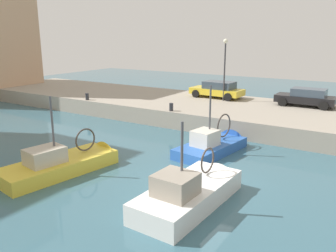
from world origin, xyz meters
TOP-DOWN VIEW (x-y plane):
  - water_surface at (0.00, 0.00)m, footprint 80.00×80.00m
  - quay_wall at (11.50, 0.00)m, footprint 9.00×56.00m
  - fishing_boat_yellow at (-2.13, 6.04)m, footprint 6.51×3.05m
  - fishing_boat_white at (-1.79, -0.62)m, footprint 6.03×2.51m
  - fishing_boat_blue at (4.33, 1.25)m, footprint 5.64×2.76m
  - parked_car_yellow at (13.92, 5.48)m, footprint 2.24×4.47m
  - parked_car_black at (14.03, -1.58)m, footprint 1.93×4.18m
  - mooring_bollard_mid at (7.35, 6.00)m, footprint 0.28×0.28m
  - mooring_bollard_north at (7.35, 14.00)m, footprint 0.28×0.28m
  - quay_streetlamp at (13.00, 4.54)m, footprint 0.36×0.36m

SIDE VIEW (x-z plane):
  - water_surface at x=0.00m, z-range 0.00..0.00m
  - fishing_boat_yellow at x=-2.13m, z-range -2.20..2.41m
  - fishing_boat_white at x=-1.79m, z-range -2.05..2.27m
  - fishing_boat_blue at x=4.33m, z-range -2.20..2.45m
  - quay_wall at x=11.50m, z-range 0.00..1.20m
  - mooring_bollard_mid at x=7.35m, z-range 1.20..1.75m
  - mooring_bollard_north at x=7.35m, z-range 1.20..1.75m
  - parked_car_black at x=14.03m, z-range 1.22..2.55m
  - parked_car_yellow at x=13.92m, z-range 1.22..2.59m
  - quay_streetlamp at x=13.00m, z-range 2.04..6.87m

